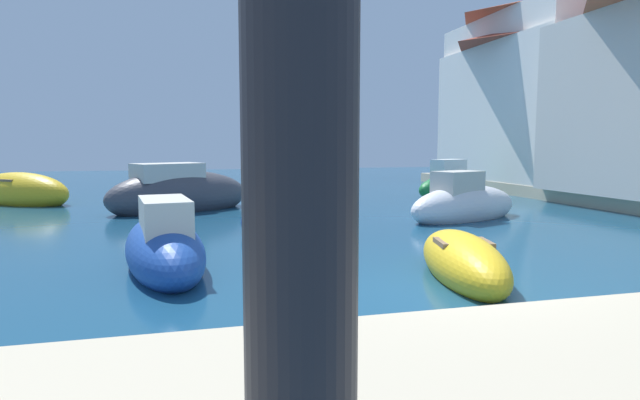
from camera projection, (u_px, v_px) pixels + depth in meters
ground at (441, 295)px, 7.68m from camera, size 80.00×80.00×0.00m
moored_boat_0 at (463, 262)px, 8.66m from camera, size 1.79×3.52×0.96m
moored_boat_1 at (164, 247)px, 9.25m from camera, size 1.87×4.21×1.56m
moored_boat_2 at (464, 205)px, 15.45m from camera, size 4.53×2.96×1.73m
moored_boat_3 at (179, 194)px, 17.45m from camera, size 5.33×3.98×1.98m
moored_boat_5 at (20, 192)px, 19.46m from camera, size 4.74×4.19×1.52m
moored_boat_6 at (276, 212)px, 13.96m from camera, size 2.84×3.35×1.59m
moored_boat_8 at (307, 193)px, 21.02m from camera, size 3.33×2.23×0.94m
moored_boat_9 at (452, 186)px, 22.19m from camera, size 4.09×2.61×1.85m
waterfront_building_annex at (539, 101)px, 25.18m from camera, size 6.30×9.90×7.47m
waterfront_building_far at (538, 88)px, 25.26m from camera, size 5.75×9.57×8.72m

